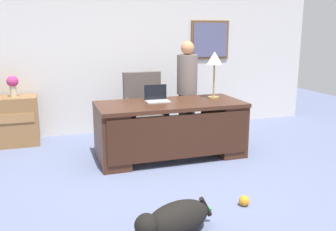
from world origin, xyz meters
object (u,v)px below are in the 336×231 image
(armchair, at_px, (145,111))
(dog_toy_ball, at_px, (244,201))
(person_standing, at_px, (187,91))
(dog_lying, at_px, (174,219))
(desk, at_px, (171,128))
(desk_lamp, at_px, (214,61))
(dog_toy_plush, at_px, (204,206))
(vase_with_flowers, at_px, (13,84))
(laptop, at_px, (157,97))

(armchair, relative_size, dog_toy_ball, 10.07)
(person_standing, bearing_deg, dog_lying, -113.23)
(desk, height_order, person_standing, person_standing)
(person_standing, distance_m, desk_lamp, 0.78)
(dog_lying, bearing_deg, desk_lamp, 57.55)
(desk, relative_size, dog_toy_plush, 10.02)
(dog_lying, distance_m, desk_lamp, 2.74)
(armchair, relative_size, dog_lying, 1.38)
(dog_lying, distance_m, dog_toy_plush, 0.60)
(desk_lamp, xyz_separation_m, vase_with_flowers, (-2.76, 1.18, -0.36))
(laptop, height_order, dog_toy_plush, laptop)
(person_standing, relative_size, laptop, 4.91)
(armchair, xyz_separation_m, person_standing, (0.64, -0.19, 0.32))
(desk_lamp, bearing_deg, desk, -168.29)
(armchair, distance_m, dog_toy_plush, 2.51)
(person_standing, bearing_deg, laptop, -140.55)
(desk, bearing_deg, vase_with_flowers, 147.31)
(dog_toy_plush, bearing_deg, armchair, 88.64)
(desk, xyz_separation_m, armchair, (-0.13, 0.90, 0.06))
(laptop, relative_size, dog_toy_plush, 1.61)
(desk, relative_size, laptop, 6.23)
(desk_lamp, relative_size, dog_toy_plush, 3.36)
(desk_lamp, bearing_deg, armchair, 137.82)
(armchair, height_order, laptop, armchair)
(desk_lamp, distance_m, dog_toy_ball, 2.23)
(person_standing, bearing_deg, dog_toy_ball, -96.89)
(person_standing, height_order, laptop, person_standing)
(armchair, bearing_deg, desk, -81.77)
(armchair, xyz_separation_m, dog_toy_ball, (0.35, -2.54, -0.43))
(vase_with_flowers, height_order, dog_toy_plush, vase_with_flowers)
(armchair, distance_m, person_standing, 0.74)
(laptop, height_order, vase_with_flowers, vase_with_flowers)
(person_standing, height_order, vase_with_flowers, person_standing)
(laptop, bearing_deg, armchair, 88.28)
(desk_lamp, bearing_deg, person_standing, 108.75)
(vase_with_flowers, distance_m, dog_toy_ball, 3.85)
(dog_toy_plush, bearing_deg, vase_with_flowers, 122.93)
(desk_lamp, bearing_deg, dog_toy_ball, -104.91)
(vase_with_flowers, xyz_separation_m, dog_toy_plush, (1.87, -2.89, -0.92))
(laptop, bearing_deg, person_standing, 39.45)
(dog_lying, distance_m, laptop, 2.28)
(dog_toy_plush, bearing_deg, person_standing, 73.01)
(desk_lamp, bearing_deg, dog_lying, -122.45)
(dog_toy_plush, bearing_deg, laptop, 88.79)
(vase_with_flowers, bearing_deg, desk, -32.69)
(dog_lying, xyz_separation_m, desk_lamp, (1.33, 2.10, 1.15))
(desk_lamp, xyz_separation_m, dog_toy_ball, (-0.48, -1.79, -1.25))
(dog_toy_ball, bearing_deg, dog_toy_plush, 170.25)
(vase_with_flowers, bearing_deg, dog_lying, -66.47)
(person_standing, distance_m, laptop, 0.85)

